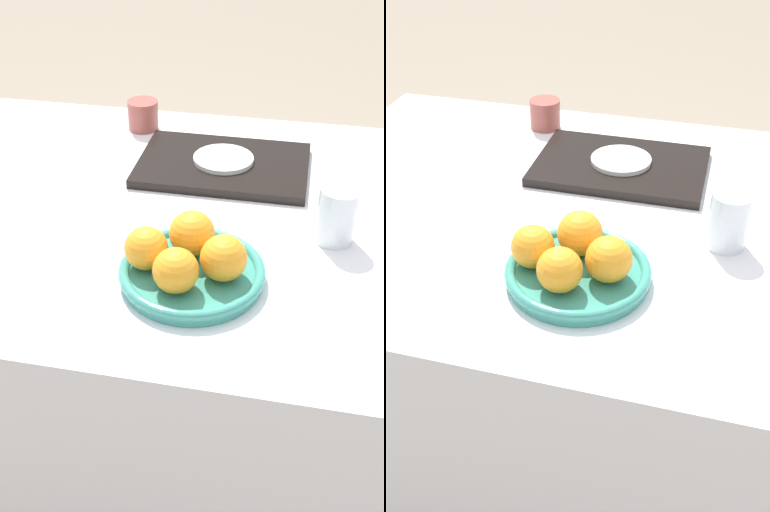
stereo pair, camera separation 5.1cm
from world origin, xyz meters
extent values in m
plane|color=gray|center=(0.00, 0.00, 0.00)|extent=(12.00, 12.00, 0.00)
cube|color=white|center=(0.00, 0.00, 0.36)|extent=(1.32, 0.93, 0.72)
cylinder|color=teal|center=(0.03, -0.23, 0.73)|extent=(0.24, 0.24, 0.02)
torus|color=teal|center=(0.03, -0.23, 0.74)|extent=(0.25, 0.25, 0.02)
sphere|color=orange|center=(0.08, -0.24, 0.78)|extent=(0.08, 0.08, 0.08)
sphere|color=orange|center=(-0.05, -0.23, 0.78)|extent=(0.07, 0.07, 0.07)
sphere|color=orange|center=(0.02, -0.18, 0.78)|extent=(0.08, 0.08, 0.08)
sphere|color=orange|center=(0.02, -0.28, 0.78)|extent=(0.07, 0.07, 0.07)
cylinder|color=silver|center=(0.26, -0.06, 0.77)|extent=(0.07, 0.07, 0.11)
cube|color=black|center=(0.02, 0.17, 0.73)|extent=(0.37, 0.26, 0.02)
cylinder|color=silver|center=(0.02, 0.17, 0.75)|extent=(0.13, 0.13, 0.01)
cylinder|color=#9E4C42|center=(-0.21, 0.35, 0.76)|extent=(0.08, 0.08, 0.07)
camera|label=1|loc=(0.19, -1.01, 1.35)|focal=42.00mm
camera|label=2|loc=(0.24, -1.00, 1.35)|focal=42.00mm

